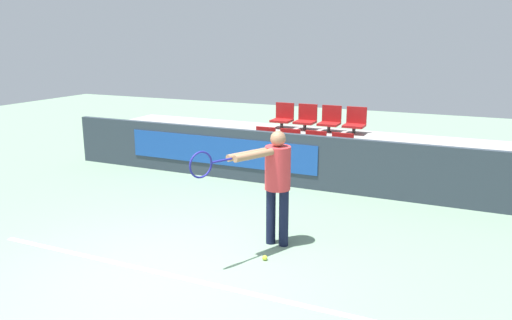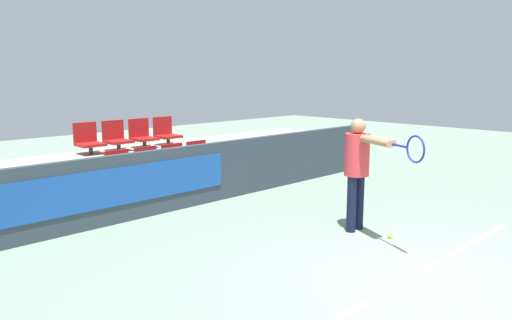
{
  "view_description": "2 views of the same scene",
  "coord_description": "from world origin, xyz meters",
  "px_view_note": "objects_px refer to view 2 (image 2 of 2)",
  "views": [
    {
      "loc": [
        3.25,
        -4.37,
        2.75
      ],
      "look_at": [
        -0.02,
        2.82,
        0.81
      ],
      "focal_mm": 35.0,
      "sensor_mm": 36.0,
      "label": 1
    },
    {
      "loc": [
        -4.86,
        -2.3,
        2.18
      ],
      "look_at": [
        0.23,
        2.87,
        0.92
      ],
      "focal_mm": 35.0,
      "sensor_mm": 36.0,
      "label": 2
    }
  ],
  "objects_px": {
    "stadium_chair_6": "(142,135)",
    "tennis_player": "(359,163)",
    "stadium_chair_0": "(121,170)",
    "stadium_chair_7": "(166,132)",
    "stadium_chair_3": "(200,158)",
    "stadium_chair_2": "(176,161)",
    "stadium_chair_4": "(88,140)",
    "stadium_chair_5": "(116,137)",
    "tennis_ball": "(390,236)",
    "stadium_chair_1": "(150,165)"
  },
  "relations": [
    {
      "from": "stadium_chair_2",
      "to": "stadium_chair_5",
      "type": "xyz_separation_m",
      "value": [
        -0.55,
        1.09,
        0.38
      ]
    },
    {
      "from": "stadium_chair_3",
      "to": "stadium_chair_2",
      "type": "bearing_deg",
      "value": 180.0
    },
    {
      "from": "stadium_chair_0",
      "to": "stadium_chair_4",
      "type": "distance_m",
      "value": 1.16
    },
    {
      "from": "stadium_chair_5",
      "to": "stadium_chair_7",
      "type": "height_order",
      "value": "same"
    },
    {
      "from": "stadium_chair_4",
      "to": "tennis_player",
      "type": "bearing_deg",
      "value": -69.91
    },
    {
      "from": "stadium_chair_4",
      "to": "stadium_chair_6",
      "type": "xyz_separation_m",
      "value": [
        1.1,
        0.0,
        0.0
      ]
    },
    {
      "from": "stadium_chair_3",
      "to": "stadium_chair_5",
      "type": "distance_m",
      "value": 1.6
    },
    {
      "from": "tennis_ball",
      "to": "stadium_chair_2",
      "type": "bearing_deg",
      "value": 99.38
    },
    {
      "from": "stadium_chair_4",
      "to": "stadium_chair_6",
      "type": "bearing_deg",
      "value": 0.0
    },
    {
      "from": "stadium_chair_4",
      "to": "stadium_chair_5",
      "type": "xyz_separation_m",
      "value": [
        0.55,
        0.0,
        0.0
      ]
    },
    {
      "from": "stadium_chair_4",
      "to": "tennis_ball",
      "type": "xyz_separation_m",
      "value": [
        1.75,
        -5.05,
        -0.98
      ]
    },
    {
      "from": "stadium_chair_7",
      "to": "stadium_chair_0",
      "type": "bearing_deg",
      "value": -146.46
    },
    {
      "from": "stadium_chair_5",
      "to": "tennis_ball",
      "type": "distance_m",
      "value": 5.28
    },
    {
      "from": "stadium_chair_4",
      "to": "stadium_chair_6",
      "type": "distance_m",
      "value": 1.1
    },
    {
      "from": "stadium_chair_3",
      "to": "stadium_chair_6",
      "type": "xyz_separation_m",
      "value": [
        -0.55,
        1.09,
        0.38
      ]
    },
    {
      "from": "stadium_chair_1",
      "to": "tennis_player",
      "type": "xyz_separation_m",
      "value": [
        1.12,
        -3.48,
        0.35
      ]
    },
    {
      "from": "stadium_chair_4",
      "to": "stadium_chair_7",
      "type": "bearing_deg",
      "value": 0.0
    },
    {
      "from": "stadium_chair_2",
      "to": "tennis_ball",
      "type": "xyz_separation_m",
      "value": [
        0.65,
        -3.95,
        -0.6
      ]
    },
    {
      "from": "stadium_chair_0",
      "to": "stadium_chair_7",
      "type": "height_order",
      "value": "stadium_chair_7"
    },
    {
      "from": "stadium_chair_0",
      "to": "tennis_ball",
      "type": "xyz_separation_m",
      "value": [
        1.75,
        -3.95,
        -0.6
      ]
    },
    {
      "from": "stadium_chair_2",
      "to": "tennis_ball",
      "type": "distance_m",
      "value": 4.05
    },
    {
      "from": "stadium_chair_1",
      "to": "stadium_chair_4",
      "type": "distance_m",
      "value": 1.28
    },
    {
      "from": "stadium_chair_4",
      "to": "tennis_ball",
      "type": "relative_size",
      "value": 8.42
    },
    {
      "from": "stadium_chair_3",
      "to": "tennis_player",
      "type": "distance_m",
      "value": 3.5
    },
    {
      "from": "stadium_chair_6",
      "to": "stadium_chair_7",
      "type": "relative_size",
      "value": 1.0
    },
    {
      "from": "stadium_chair_0",
      "to": "stadium_chair_7",
      "type": "relative_size",
      "value": 1.0
    },
    {
      "from": "stadium_chair_0",
      "to": "stadium_chair_1",
      "type": "xyz_separation_m",
      "value": [
        0.55,
        0.0,
        0.0
      ]
    },
    {
      "from": "stadium_chair_6",
      "to": "stadium_chair_2",
      "type": "bearing_deg",
      "value": -90.0
    },
    {
      "from": "stadium_chair_7",
      "to": "stadium_chair_6",
      "type": "bearing_deg",
      "value": 180.0
    },
    {
      "from": "stadium_chair_6",
      "to": "tennis_player",
      "type": "height_order",
      "value": "tennis_player"
    },
    {
      "from": "stadium_chair_6",
      "to": "stadium_chair_7",
      "type": "xyz_separation_m",
      "value": [
        0.55,
        0.0,
        0.0
      ]
    },
    {
      "from": "stadium_chair_0",
      "to": "tennis_player",
      "type": "bearing_deg",
      "value": -64.33
    },
    {
      "from": "stadium_chair_1",
      "to": "stadium_chair_3",
      "type": "xyz_separation_m",
      "value": [
        1.1,
        0.0,
        0.0
      ]
    },
    {
      "from": "tennis_player",
      "to": "stadium_chair_2",
      "type": "bearing_deg",
      "value": 123.53
    },
    {
      "from": "tennis_player",
      "to": "tennis_ball",
      "type": "relative_size",
      "value": 23.91
    },
    {
      "from": "stadium_chair_0",
      "to": "stadium_chair_2",
      "type": "distance_m",
      "value": 1.1
    },
    {
      "from": "stadium_chair_3",
      "to": "stadium_chair_6",
      "type": "bearing_deg",
      "value": 116.7
    },
    {
      "from": "stadium_chair_1",
      "to": "tennis_player",
      "type": "height_order",
      "value": "tennis_player"
    },
    {
      "from": "stadium_chair_2",
      "to": "stadium_chair_4",
      "type": "height_order",
      "value": "stadium_chair_4"
    },
    {
      "from": "stadium_chair_5",
      "to": "stadium_chair_1",
      "type": "bearing_deg",
      "value": -90.0
    },
    {
      "from": "stadium_chair_5",
      "to": "tennis_player",
      "type": "bearing_deg",
      "value": -76.21
    },
    {
      "from": "stadium_chair_2",
      "to": "stadium_chair_3",
      "type": "relative_size",
      "value": 1.0
    },
    {
      "from": "stadium_chair_0",
      "to": "stadium_chair_6",
      "type": "height_order",
      "value": "stadium_chair_6"
    },
    {
      "from": "stadium_chair_5",
      "to": "stadium_chair_6",
      "type": "xyz_separation_m",
      "value": [
        0.55,
        0.0,
        0.0
      ]
    },
    {
      "from": "stadium_chair_3",
      "to": "stadium_chair_6",
      "type": "height_order",
      "value": "stadium_chair_6"
    },
    {
      "from": "stadium_chair_6",
      "to": "tennis_ball",
      "type": "xyz_separation_m",
      "value": [
        0.65,
        -5.05,
        -0.98
      ]
    },
    {
      "from": "stadium_chair_6",
      "to": "stadium_chair_7",
      "type": "distance_m",
      "value": 0.55
    },
    {
      "from": "stadium_chair_2",
      "to": "tennis_ball",
      "type": "relative_size",
      "value": 8.42
    },
    {
      "from": "stadium_chair_1",
      "to": "tennis_ball",
      "type": "xyz_separation_m",
      "value": [
        1.2,
        -3.95,
        -0.6
      ]
    },
    {
      "from": "stadium_chair_1",
      "to": "stadium_chair_5",
      "type": "relative_size",
      "value": 1.0
    }
  ]
}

